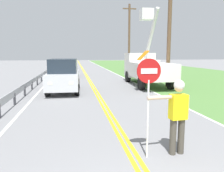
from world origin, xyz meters
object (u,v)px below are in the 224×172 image
at_px(oncoming_suv_nearest, 64,75).
at_px(stop_sign_paddle, 149,86).
at_px(oncoming_sedan_second, 68,69).
at_px(flagger_worker, 178,112).
at_px(utility_pole_near, 169,28).
at_px(utility_pole_mid, 129,37).
at_px(utility_bucket_truck, 146,66).

bearing_deg(oncoming_suv_nearest, stop_sign_paddle, -76.64).
distance_m(stop_sign_paddle, oncoming_sedan_second, 19.38).
xyz_separation_m(flagger_worker, utility_pole_near, (4.39, 10.63, 3.20)).
relative_size(flagger_worker, oncoming_suv_nearest, 0.39).
distance_m(flagger_worker, stop_sign_paddle, 1.02).
relative_size(flagger_worker, utility_pole_near, 0.22).
relative_size(flagger_worker, stop_sign_paddle, 0.78).
xyz_separation_m(flagger_worker, oncoming_sedan_second, (-3.01, 19.16, -0.21)).
relative_size(flagger_worker, utility_pole_mid, 0.21).
bearing_deg(oncoming_sedan_second, utility_pole_near, -49.06).
distance_m(stop_sign_paddle, utility_bucket_truck, 12.59).
bearing_deg(oncoming_suv_nearest, flagger_worker, -72.31).
relative_size(stop_sign_paddle, utility_bucket_truck, 0.34).
xyz_separation_m(flagger_worker, oncoming_suv_nearest, (-3.06, 9.60, 0.01)).
distance_m(oncoming_suv_nearest, utility_pole_mid, 17.66).
relative_size(oncoming_suv_nearest, utility_pole_near, 0.57).
bearing_deg(flagger_worker, utility_pole_near, 67.57).
bearing_deg(utility_pole_near, utility_bucket_truck, 135.22).
relative_size(oncoming_suv_nearest, utility_pole_mid, 0.53).
distance_m(flagger_worker, utility_pole_mid, 25.65).
bearing_deg(stop_sign_paddle, utility_pole_near, 64.28).
bearing_deg(stop_sign_paddle, utility_pole_mid, 77.00).
distance_m(utility_bucket_truck, utility_pole_near, 3.35).
bearing_deg(utility_bucket_truck, oncoming_suv_nearest, -159.53).
bearing_deg(utility_pole_mid, utility_bucket_truck, -98.28).
height_order(stop_sign_paddle, oncoming_suv_nearest, stop_sign_paddle).
distance_m(flagger_worker, utility_bucket_truck, 12.31).
bearing_deg(utility_pole_near, utility_pole_mid, 87.55).
bearing_deg(flagger_worker, utility_bucket_truck, 75.38).
xyz_separation_m(oncoming_sedan_second, utility_pole_near, (7.40, -8.53, 3.41)).
height_order(flagger_worker, oncoming_suv_nearest, oncoming_suv_nearest).
bearing_deg(oncoming_sedan_second, stop_sign_paddle, -83.33).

